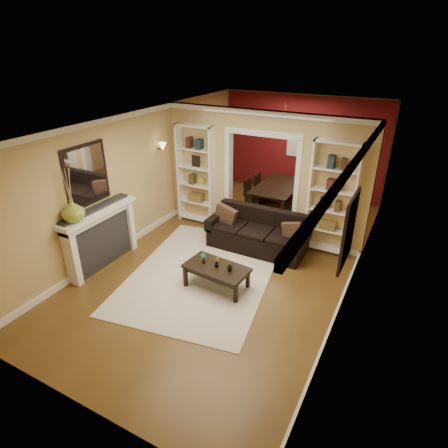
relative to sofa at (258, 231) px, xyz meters
The scene contains 30 objects.
floor 0.66m from the sofa, 119.98° to the right, with size 8.00×8.00×0.00m, color brown.
ceiling 2.35m from the sofa, 119.98° to the right, with size 8.00×8.00×0.00m, color white.
wall_back 3.68m from the sofa, 94.18° to the left, with size 8.00×8.00×0.00m, color tan.
wall_front 4.56m from the sofa, 93.34° to the right, with size 8.00×8.00×0.00m, color tan.
wall_left 2.72m from the sofa, 169.83° to the right, with size 8.00×8.00×0.00m, color tan.
wall_right 2.25m from the sofa, 12.74° to the right, with size 8.00×8.00×0.00m, color tan.
partition_wall 1.23m from the sofa, 109.09° to the left, with size 4.50×0.15×2.70m, color tan.
red_back_panel 3.65m from the sofa, 94.22° to the left, with size 4.44×0.04×2.64m, color maroon.
dining_window 3.67m from the sofa, 94.27° to the left, with size 0.78×0.03×0.98m, color #8CA5CC.
area_rug 1.50m from the sofa, 111.60° to the right, with size 2.47×3.46×0.01m, color beige.
sofa is the anchor object (origin of this frame).
pillow_left 0.77m from the sofa, behind, with size 0.47×0.13×0.47m, color brown.
pillow_right 0.75m from the sofa, ahead, with size 0.37×0.11×0.37m, color brown.
coffee_table 1.61m from the sofa, 93.04° to the right, with size 1.11×0.60×0.42m, color black.
plant_left 1.63m from the sofa, 102.16° to the right, with size 0.10×0.07×0.20m, color #336626.
plant_center 1.60m from the sofa, 93.04° to the right, with size 0.10×0.08×0.18m, color #336626.
plant_right 1.61m from the sofa, 83.77° to the right, with size 0.10×0.10×0.18m, color #336626.
bookshelf_left 2.04m from the sofa, 162.23° to the left, with size 0.90×0.30×2.30m, color white.
bookshelf_right 1.60m from the sofa, 24.20° to the left, with size 0.90×0.30×2.30m, color white.
fireplace 3.06m from the sofa, 140.31° to the right, with size 0.32×1.70×1.16m, color white.
vase 3.55m from the sofa, 133.41° to the right, with size 0.39×0.39×0.41m, color olive.
mirror 3.46m from the sofa, 141.93° to the right, with size 0.03×0.95×1.10m, color silver.
wall_sconce 2.80m from the sofa, behind, with size 0.18×0.18×0.22m, color #FFE0A5.
framed_art 2.69m from the sofa, 36.63° to the right, with size 0.04×0.85×1.05m, color black.
dining_table 2.24m from the sofa, 98.77° to the left, with size 1.00×1.79×0.63m, color black.
dining_chair_nw 2.11m from the sofa, 114.98° to the left, with size 0.40×0.40×0.81m, color black.
dining_chair_ne 1.92m from the sofa, 83.78° to the left, with size 0.43×0.43×0.88m, color black.
dining_chair_sw 2.67m from the sofa, 109.53° to the left, with size 0.38×0.38×0.76m, color black.
dining_chair_se 2.52m from the sofa, 85.26° to the left, with size 0.42×0.42×0.85m, color black.
chandelier 2.78m from the sofa, 96.58° to the left, with size 0.50×0.50×0.30m, color #3E261C.
Camera 1 is at (2.85, -5.92, 3.93)m, focal length 30.00 mm.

